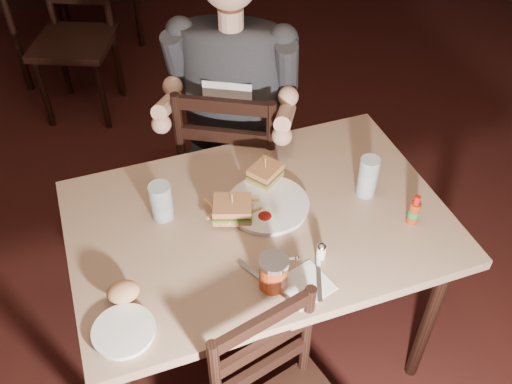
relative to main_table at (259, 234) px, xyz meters
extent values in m
plane|color=black|center=(-0.18, -0.02, -0.69)|extent=(7.00, 7.00, 0.00)
cube|color=tan|center=(0.00, 0.00, 0.06)|extent=(1.38, 1.02, 0.04)
cylinder|color=black|center=(-0.59, 0.26, -0.33)|extent=(0.05, 0.05, 0.73)
cylinder|color=black|center=(0.59, -0.26, -0.33)|extent=(0.05, 0.05, 0.73)
cylinder|color=black|center=(0.50, 0.41, -0.33)|extent=(0.05, 0.05, 0.73)
cylinder|color=black|center=(-1.12, 2.26, -0.33)|extent=(0.04, 0.04, 0.73)
cylinder|color=black|center=(-0.50, 2.09, -0.33)|extent=(0.04, 0.04, 0.73)
cylinder|color=black|center=(-0.33, 2.71, -0.33)|extent=(0.04, 0.04, 0.73)
cylinder|color=white|center=(0.04, 0.05, 0.08)|extent=(0.31, 0.31, 0.02)
ellipsoid|color=maroon|center=(0.02, -0.01, 0.10)|extent=(0.05, 0.05, 0.01)
cylinder|color=silver|center=(-0.32, 0.08, 0.14)|extent=(0.08, 0.08, 0.14)
cylinder|color=silver|center=(0.40, 0.05, 0.15)|extent=(0.08, 0.08, 0.16)
cube|color=white|center=(0.08, -0.30, 0.08)|extent=(0.19, 0.18, 0.00)
cube|color=silver|center=(-0.04, -0.27, 0.08)|extent=(0.13, 0.18, 0.00)
cube|color=silver|center=(0.13, -0.29, 0.08)|extent=(0.06, 0.18, 0.01)
cylinder|color=white|center=(-0.47, -0.36, 0.08)|extent=(0.20, 0.20, 0.01)
ellipsoid|color=tan|center=(-0.46, -0.25, 0.12)|extent=(0.11, 0.09, 0.06)
camera|label=1|loc=(-0.28, -1.32, 1.48)|focal=40.00mm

